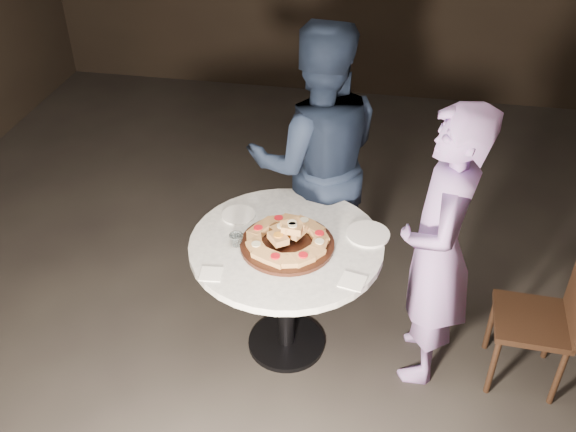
{
  "coord_description": "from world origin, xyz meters",
  "views": [
    {
      "loc": [
        0.44,
        -2.55,
        2.79
      ],
      "look_at": [
        -0.03,
        0.05,
        0.88
      ],
      "focal_mm": 40.0,
      "sensor_mm": 36.0,
      "label": 1
    }
  ],
  "objects": [
    {
      "name": "diner_teal",
      "position": [
        0.73,
        0.02,
        0.8
      ],
      "size": [
        0.4,
        0.59,
        1.59
      ],
      "primitive_type": "imported",
      "rotation": [
        0.0,
        0.0,
        -1.6
      ],
      "color": "#8369AA",
      "rests_on": "ground"
    },
    {
      "name": "plate_right",
      "position": [
        0.38,
        0.14,
        0.76
      ],
      "size": [
        0.26,
        0.26,
        0.01
      ],
      "primitive_type": "cylinder",
      "rotation": [
        0.0,
        0.0,
        0.13
      ],
      "color": "white",
      "rests_on": "table"
    },
    {
      "name": "water_glass",
      "position": [
        -0.28,
        -0.07,
        0.79
      ],
      "size": [
        0.09,
        0.09,
        0.07
      ],
      "primitive_type": "imported",
      "rotation": [
        0.0,
        0.0,
        0.2
      ],
      "color": "silver",
      "rests_on": "table"
    },
    {
      "name": "napkin_near",
      "position": [
        -0.34,
        -0.31,
        0.76
      ],
      "size": [
        0.12,
        0.12,
        0.01
      ],
      "primitive_type": "cube",
      "rotation": [
        0.0,
        0.0,
        0.11
      ],
      "color": "white",
      "rests_on": "table"
    },
    {
      "name": "diner_navy",
      "position": [
        0.03,
        0.67,
        0.85
      ],
      "size": [
        0.96,
        0.82,
        1.7
      ],
      "primitive_type": "imported",
      "rotation": [
        0.0,
        0.0,
        3.38
      ],
      "color": "black",
      "rests_on": "ground"
    },
    {
      "name": "focaccia_pile",
      "position": [
        -0.02,
        -0.02,
        0.81
      ],
      "size": [
        0.43,
        0.43,
        0.11
      ],
      "rotation": [
        0.0,
        0.0,
        0.35
      ],
      "color": "#B88047",
      "rests_on": "serving_board"
    },
    {
      "name": "serving_board",
      "position": [
        -0.02,
        -0.03,
        0.77
      ],
      "size": [
        0.59,
        0.59,
        0.02
      ],
      "primitive_type": "cylinder",
      "rotation": [
        0.0,
        0.0,
        0.25
      ],
      "color": "black",
      "rests_on": "table"
    },
    {
      "name": "floor",
      "position": [
        0.0,
        0.0,
        0.0
      ],
      "size": [
        7.0,
        7.0,
        0.0
      ],
      "primitive_type": "plane",
      "color": "black",
      "rests_on": "ground"
    },
    {
      "name": "chair_far",
      "position": [
        0.03,
        1.15,
        0.47
      ],
      "size": [
        0.38,
        0.4,
        0.81
      ],
      "rotation": [
        0.0,
        0.0,
        3.15
      ],
      "color": "black",
      "rests_on": "ground"
    },
    {
      "name": "napkin_far",
      "position": [
        0.33,
        -0.24,
        0.76
      ],
      "size": [
        0.14,
        0.14,
        0.01
      ],
      "primitive_type": "cube",
      "rotation": [
        0.0,
        0.0,
        -0.21
      ],
      "color": "white",
      "rests_on": "table"
    },
    {
      "name": "table",
      "position": [
        -0.03,
        0.0,
        0.61
      ],
      "size": [
        1.08,
        1.08,
        0.75
      ],
      "rotation": [
        0.0,
        0.0,
        0.08
      ],
      "color": "black",
      "rests_on": "ground"
    },
    {
      "name": "plate_left",
      "position": [
        -0.33,
        0.19,
        0.76
      ],
      "size": [
        0.22,
        0.22,
        0.01
      ],
      "primitive_type": "cylinder",
      "rotation": [
        0.0,
        0.0,
        -0.25
      ],
      "color": "white",
      "rests_on": "table"
    },
    {
      "name": "chair_right",
      "position": [
        1.35,
        0.01,
        0.47
      ],
      "size": [
        0.41,
        0.4,
        0.81
      ],
      "rotation": [
        0.0,
        0.0,
        -1.61
      ],
      "color": "black",
      "rests_on": "ground"
    }
  ]
}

